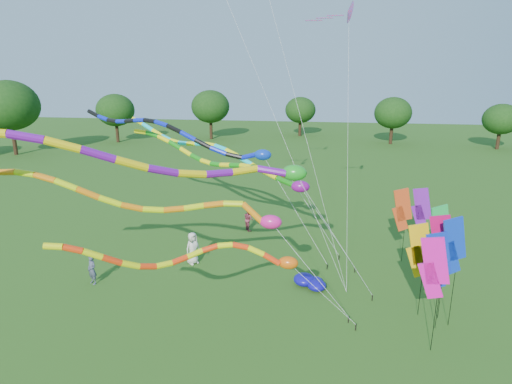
# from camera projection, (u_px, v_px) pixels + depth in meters

# --- Properties ---
(ground) EXTENTS (160.00, 160.00, 0.00)m
(ground) POSITION_uv_depth(u_px,v_px,m) (286.00, 343.00, 16.87)
(ground) COLOR #255817
(ground) RESTS_ON ground
(tree_ring) EXTENTS (114.94, 114.60, 9.47)m
(tree_ring) POSITION_uv_depth(u_px,v_px,m) (329.00, 220.00, 14.73)
(tree_ring) COLOR #382314
(tree_ring) RESTS_ON ground
(tube_kite_red) EXTENTS (10.12, 4.67, 5.59)m
(tube_kite_red) POSITION_uv_depth(u_px,v_px,m) (209.00, 258.00, 15.47)
(tube_kite_red) COLOR black
(tube_kite_red) RESTS_ON ground
(tube_kite_orange) EXTENTS (15.02, 1.88, 7.14)m
(tube_kite_orange) POSITION_uv_depth(u_px,v_px,m) (163.00, 203.00, 17.51)
(tube_kite_orange) COLOR black
(tube_kite_orange) RESTS_ON ground
(tube_kite_purple) EXTENTS (17.48, 7.80, 9.36)m
(tube_kite_purple) POSITION_uv_depth(u_px,v_px,m) (142.00, 160.00, 15.42)
(tube_kite_purple) COLOR black
(tube_kite_purple) RESTS_ON ground
(tube_kite_blue) EXTENTS (16.01, 5.63, 8.45)m
(tube_kite_blue) POSITION_uv_depth(u_px,v_px,m) (185.00, 136.00, 25.16)
(tube_kite_blue) COLOR black
(tube_kite_blue) RESTS_ON ground
(tube_kite_cyan) EXTENTS (14.98, 7.42, 7.65)m
(tube_kite_cyan) POSITION_uv_depth(u_px,v_px,m) (219.00, 152.00, 27.43)
(tube_kite_cyan) COLOR black
(tube_kite_cyan) RESTS_ON ground
(tube_kite_green) EXTENTS (14.17, 5.68, 7.26)m
(tube_kite_green) POSITION_uv_depth(u_px,v_px,m) (233.00, 165.00, 25.32)
(tube_kite_green) COLOR black
(tube_kite_green) RESTS_ON ground
(delta_kite_high_c) EXTENTS (2.85, 6.47, 14.30)m
(delta_kite_high_c) POSITION_uv_depth(u_px,v_px,m) (349.00, 12.00, 22.29)
(delta_kite_high_c) COLOR black
(delta_kite_high_c) RESTS_ON ground
(banner_pole_magenta_a) EXTENTS (1.14, 0.39, 4.66)m
(banner_pole_magenta_a) POSITION_uv_depth(u_px,v_px,m) (434.00, 268.00, 15.64)
(banner_pole_magenta_a) COLOR black
(banner_pole_magenta_a) RESTS_ON ground
(banner_pole_red) EXTENTS (1.16, 0.27, 4.32)m
(banner_pole_red) POSITION_uv_depth(u_px,v_px,m) (402.00, 210.00, 23.41)
(banner_pole_red) COLOR black
(banner_pole_red) RESTS_ON ground
(banner_pole_orange) EXTENTS (1.16, 0.15, 4.30)m
(banner_pole_orange) POSITION_uv_depth(u_px,v_px,m) (419.00, 251.00, 18.09)
(banner_pole_orange) COLOR black
(banner_pole_orange) RESTS_ON ground
(banner_pole_magenta_b) EXTENTS (1.16, 0.27, 4.75)m
(banner_pole_magenta_b) POSITION_uv_depth(u_px,v_px,m) (441.00, 243.00, 17.76)
(banner_pole_magenta_b) COLOR black
(banner_pole_magenta_b) RESTS_ON ground
(banner_pole_blue_b) EXTENTS (1.14, 0.41, 4.87)m
(banner_pole_blue_b) POSITION_uv_depth(u_px,v_px,m) (453.00, 246.00, 17.10)
(banner_pole_blue_b) COLOR black
(banner_pole_blue_b) RESTS_ON ground
(banner_pole_blue_a) EXTENTS (1.16, 0.16, 4.31)m
(banner_pole_blue_a) POSITION_uv_depth(u_px,v_px,m) (437.00, 261.00, 17.08)
(banner_pole_blue_a) COLOR black
(banner_pole_blue_a) RESTS_ON ground
(banner_pole_violet) EXTENTS (1.13, 0.44, 4.17)m
(banner_pole_violet) POSITION_uv_depth(u_px,v_px,m) (421.00, 209.00, 24.06)
(banner_pole_violet) COLOR black
(banner_pole_violet) RESTS_ON ground
(banner_pole_green) EXTENTS (1.13, 0.44, 4.44)m
(banner_pole_green) POSITION_uv_depth(u_px,v_px,m) (440.00, 230.00, 20.07)
(banner_pole_green) COLOR black
(banner_pole_green) RESTS_ON ground
(blue_nylon_heap) EXTENTS (1.86, 1.52, 0.55)m
(blue_nylon_heap) POSITION_uv_depth(u_px,v_px,m) (313.00, 279.00, 21.55)
(blue_nylon_heap) COLOR #110B9B
(blue_nylon_heap) RESTS_ON ground
(person_a) EXTENTS (1.01, 1.06, 1.83)m
(person_a) POSITION_uv_depth(u_px,v_px,m) (193.00, 248.00, 23.72)
(person_a) COLOR silver
(person_a) RESTS_ON ground
(person_b) EXTENTS (0.66, 0.58, 1.53)m
(person_b) POSITION_uv_depth(u_px,v_px,m) (92.00, 270.00, 21.46)
(person_b) COLOR #43485F
(person_b) RESTS_ON ground
(person_c) EXTENTS (0.91, 0.97, 1.58)m
(person_c) POSITION_uv_depth(u_px,v_px,m) (249.00, 219.00, 28.80)
(person_c) COLOR #893244
(person_c) RESTS_ON ground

